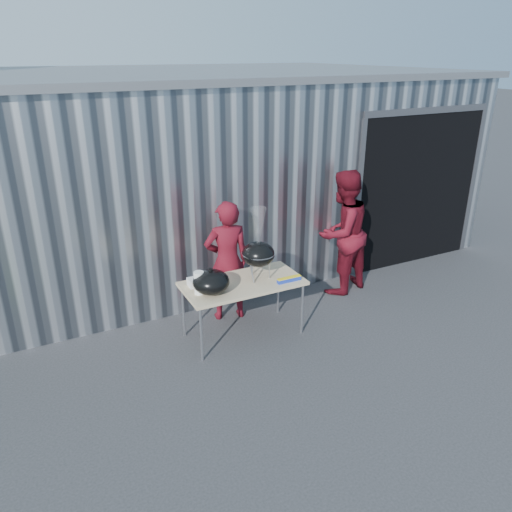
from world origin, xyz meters
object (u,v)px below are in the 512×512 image
person_cook (227,261)px  kettle_grill (258,247)px  folding_table (243,285)px  person_bystander (342,233)px

person_cook → kettle_grill: bearing=122.0°
folding_table → person_bystander: bearing=15.3°
person_cook → person_bystander: size_ratio=0.89×
person_cook → person_bystander: bearing=-169.7°
folding_table → person_cook: size_ratio=0.91×
person_cook → person_bystander: person_bystander is taller
folding_table → kettle_grill: (0.22, 0.01, 0.46)m
kettle_grill → person_bystander: person_bystander is taller
folding_table → kettle_grill: 0.51m
folding_table → kettle_grill: kettle_grill is taller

